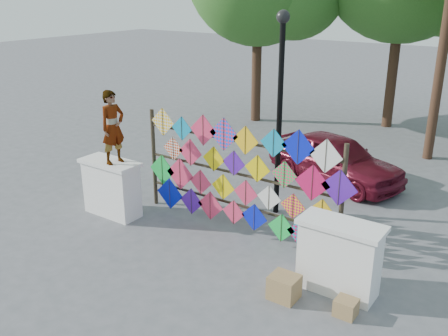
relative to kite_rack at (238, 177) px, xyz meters
The scene contains 9 objects.
ground 1.42m from the kite_rack, 95.50° to the right, with size 80.00×80.00×0.00m, color slate.
parapet_left 2.98m from the kite_rack, 161.46° to the right, with size 1.40×0.65×1.28m.
parapet_right 2.85m from the kite_rack, 19.45° to the right, with size 1.40×0.65×1.28m.
kite_rack is the anchor object (origin of this frame).
vendor_woman 2.87m from the kite_rack, 160.18° to the right, with size 0.58×0.38×1.59m, color #99999E.
sedan 3.94m from the kite_rack, 81.87° to the left, with size 1.51×3.75×1.28m, color maroon.
lamppost 1.96m from the kite_rack, 79.75° to the left, with size 0.28×0.28×4.46m.
cardboard_box_near 2.77m from the kite_rack, 39.27° to the right, with size 0.47×0.41×0.41m, color #A47A4F.
cardboard_box_far 3.53m from the kite_rack, 26.26° to the right, with size 0.34×0.31×0.28m, color #A47A4F.
Camera 1 is at (5.27, -7.29, 4.87)m, focal length 40.00 mm.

